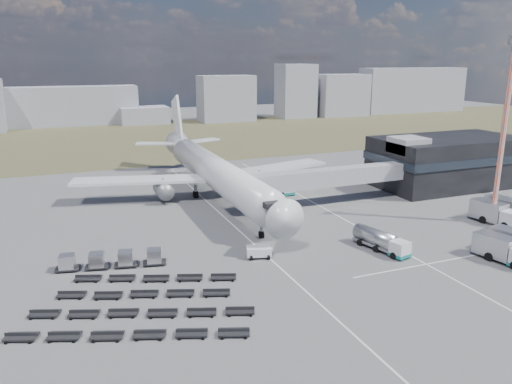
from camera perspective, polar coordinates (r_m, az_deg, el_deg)
name	(u,v)px	position (r m, az deg, el deg)	size (l,w,h in m)	color
ground	(288,260)	(66.46, 3.63, -7.74)	(420.00, 420.00, 0.00)	#565659
grass_strip	(144,139)	(169.26, -12.66, 5.98)	(420.00, 90.00, 0.01)	brown
lane_markings	(340,242)	(73.30, 9.56, -5.70)	(47.12, 110.00, 0.01)	silver
terminal	(447,160)	(110.55, 21.00, 3.40)	(30.40, 16.40, 11.00)	black
jet_bridge	(320,178)	(89.18, 7.28, 1.55)	(30.30, 3.80, 7.05)	#939399
airliner	(214,171)	(93.76, -4.85, 2.43)	(51.59, 64.53, 17.62)	silver
skyline	(150,101)	(207.97, -12.03, 10.08)	(312.94, 23.63, 23.15)	#90929E
fuel_tanker	(381,241)	(71.07, 14.08, -5.42)	(4.15, 9.01, 2.82)	silver
pushback_tug	(259,252)	(66.75, 0.35, -6.92)	(3.28, 1.85, 1.48)	silver
catering_truck	(283,186)	(98.11, 3.07, 0.69)	(2.70, 6.03, 2.72)	silver
service_trucks_near	(511,247)	(74.26, 27.15, -5.58)	(7.79, 8.75, 3.06)	silver
service_trucks_far	(503,212)	(89.87, 26.37, -2.02)	(7.92, 8.99, 3.21)	silver
uld_row	(111,259)	(66.13, -16.22, -7.42)	(13.62, 4.46, 1.88)	black
baggage_dollies	(140,304)	(55.92, -13.09, -12.35)	(25.67, 20.92, 0.72)	black
floodlight_mast	(503,134)	(85.97, 26.43, 6.00)	(2.74, 2.23, 28.92)	red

